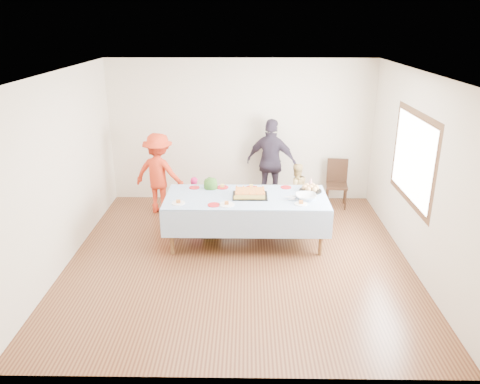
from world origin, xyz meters
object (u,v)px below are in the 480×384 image
object	(u,v)px
birthday_cake	(250,194)
dining_chair	(337,180)
party_table	(246,200)
adult_left	(159,174)

from	to	relation	value
birthday_cake	dining_chair	world-z (taller)	dining_chair
party_table	dining_chair	size ratio (longest dim) A/B	2.80
birthday_cake	dining_chair	bearing A→B (deg)	44.27
party_table	dining_chair	distance (m)	2.37
adult_left	birthday_cake	bearing A→B (deg)	159.46
birthday_cake	adult_left	world-z (taller)	adult_left
adult_left	dining_chair	bearing A→B (deg)	-156.91
party_table	birthday_cake	distance (m)	0.12
party_table	adult_left	bearing A→B (deg)	141.71
birthday_cake	dining_chair	xyz separation A→B (m)	(1.66, 1.61, -0.33)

